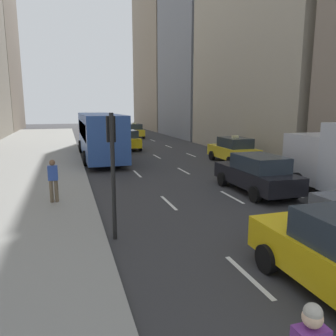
{
  "coord_description": "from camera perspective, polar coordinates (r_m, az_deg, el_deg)",
  "views": [
    {
      "loc": [
        -3.93,
        2.05,
        3.75
      ],
      "look_at": [
        0.01,
        14.76,
        1.26
      ],
      "focal_mm": 35.0,
      "sensor_mm": 36.0,
      "label": 1
    }
  ],
  "objects": [
    {
      "name": "lane_markings",
      "position": [
        22.26,
        0.08,
        0.91
      ],
      "size": [
        5.72,
        56.0,
        0.01
      ],
      "color": "white",
      "rests_on": "ground"
    },
    {
      "name": "building_row_right",
      "position": [
        40.4,
        7.54,
        26.7
      ],
      "size": [
        6.0,
        67.03,
        35.55
      ],
      "color": "gray",
      "rests_on": "ground"
    },
    {
      "name": "sidewalk_left",
      "position": [
        25.4,
        -23.99,
        1.36
      ],
      "size": [
        8.0,
        66.0,
        0.15
      ],
      "primitive_type": "cube",
      "color": "gray",
      "rests_on": "ground"
    },
    {
      "name": "traffic_light_pole",
      "position": [
        9.23,
        -9.71,
        2.09
      ],
      "size": [
        0.24,
        0.42,
        3.6
      ],
      "color": "black",
      "rests_on": "ground"
    },
    {
      "name": "taxi_lead",
      "position": [
        40.53,
        -5.95,
        6.48
      ],
      "size": [
        2.02,
        4.4,
        1.87
      ],
      "color": "yellow",
      "rests_on": "ground"
    },
    {
      "name": "sedan_black_near",
      "position": [
        14.96,
        15.17,
        -0.91
      ],
      "size": [
        2.02,
        4.67,
        1.69
      ],
      "color": "black",
      "rests_on": "ground"
    },
    {
      "name": "taxi_second",
      "position": [
        29.44,
        -7.14,
        4.92
      ],
      "size": [
        2.02,
        4.4,
        1.87
      ],
      "color": "yellow",
      "rests_on": "ground"
    },
    {
      "name": "city_bus",
      "position": [
        24.81,
        -11.88,
        5.83
      ],
      "size": [
        2.8,
        11.61,
        3.25
      ],
      "color": "#2D519E",
      "rests_on": "ground"
    },
    {
      "name": "pedestrian_far_walking",
      "position": [
        13.17,
        -19.37,
        -1.77
      ],
      "size": [
        0.36,
        0.22,
        1.65
      ],
      "color": "brown",
      "rests_on": "sidewalk_left"
    },
    {
      "name": "taxi_fourth",
      "position": [
        22.59,
        11.3,
        3.09
      ],
      "size": [
        2.02,
        4.4,
        1.87
      ],
      "color": "yellow",
      "rests_on": "ground"
    }
  ]
}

